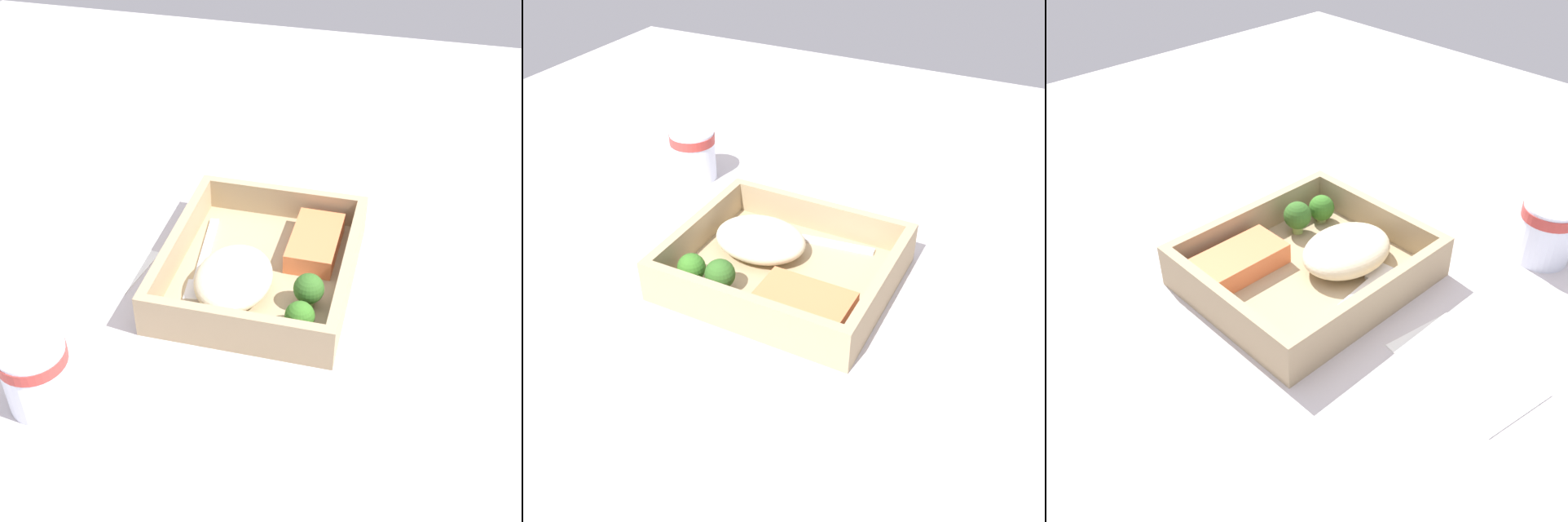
% 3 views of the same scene
% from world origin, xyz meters
% --- Properties ---
extents(ground_plane, '(1.60, 1.60, 0.02)m').
position_xyz_m(ground_plane, '(0.00, 0.00, -0.01)').
color(ground_plane, beige).
extents(takeout_tray, '(0.26, 0.22, 0.01)m').
position_xyz_m(takeout_tray, '(0.00, 0.00, 0.01)').
color(takeout_tray, tan).
rests_on(takeout_tray, ground_plane).
extents(tray_rim, '(0.26, 0.22, 0.04)m').
position_xyz_m(tray_rim, '(0.00, 0.00, 0.03)').
color(tray_rim, tan).
rests_on(tray_rim, takeout_tray).
extents(salmon_fillet, '(0.10, 0.06, 0.03)m').
position_xyz_m(salmon_fillet, '(-0.05, 0.06, 0.02)').
color(salmon_fillet, '#ED7746').
rests_on(salmon_fillet, takeout_tray).
extents(mashed_potatoes, '(0.12, 0.09, 0.04)m').
position_xyz_m(mashed_potatoes, '(0.04, -0.02, 0.03)').
color(mashed_potatoes, beige).
rests_on(mashed_potatoes, takeout_tray).
extents(broccoli_floret_1, '(0.03, 0.03, 0.04)m').
position_xyz_m(broccoli_floret_1, '(0.09, 0.06, 0.03)').
color(broccoli_floret_1, '#7E9D5A').
rests_on(broccoli_floret_1, takeout_tray).
extents(broccoli_floret_2, '(0.04, 0.04, 0.04)m').
position_xyz_m(broccoli_floret_2, '(0.05, 0.07, 0.04)').
color(broccoli_floret_2, '#85AD5A').
rests_on(broccoli_floret_2, takeout_tray).
extents(fork, '(0.16, 0.04, 0.00)m').
position_xyz_m(fork, '(0.01, -0.07, 0.01)').
color(fork, silver).
rests_on(fork, takeout_tray).
extents(paper_cup, '(0.07, 0.07, 0.08)m').
position_xyz_m(paper_cup, '(0.24, -0.17, 0.04)').
color(paper_cup, white).
rests_on(paper_cup, ground_plane).
extents(receipt_slip, '(0.11, 0.15, 0.00)m').
position_xyz_m(receipt_slip, '(0.02, -0.21, 0.00)').
color(receipt_slip, white).
rests_on(receipt_slip, ground_plane).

